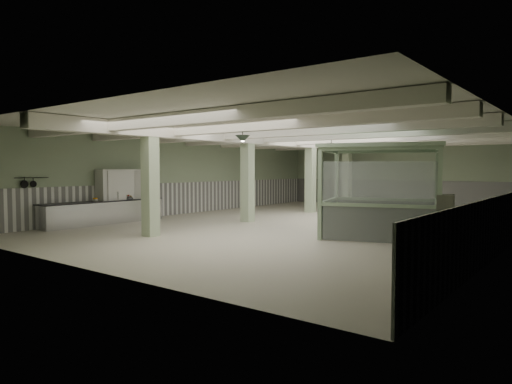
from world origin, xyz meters
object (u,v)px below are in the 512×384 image
Objects in this scene: filing_cabinet at (445,220)px; walkin_cooler at (124,196)px; guard_booth at (381,176)px; prep_counter at (104,212)px.

walkin_cooler is at bearing 174.37° from filing_cabinet.
guard_booth is at bearing 151.16° from filing_cabinet.
guard_booth is 3.02× the size of filing_cabinet.
guard_booth reaches higher than filing_cabinet.
prep_counter is 10.62m from guard_booth.
walkin_cooler reaches higher than prep_counter.
walkin_cooler is 0.52× the size of guard_booth.
walkin_cooler reaches higher than filing_cabinet.
filing_cabinet reaches higher than prep_counter.
prep_counter is 2.29× the size of walkin_cooler.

